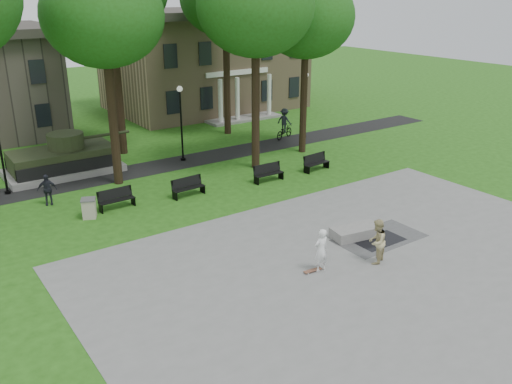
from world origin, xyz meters
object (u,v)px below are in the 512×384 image
Objects in this scene: concrete_block at (356,232)px; park_bench_0 at (116,198)px; friend_watching at (377,241)px; trash_bin at (89,208)px; cyclist at (284,126)px; skateboarder at (321,250)px.

park_bench_0 is (-7.40, 9.24, 0.28)m from concrete_block.
concrete_block is at bearing -141.25° from friend_watching.
trash_bin is at bearing -79.58° from friend_watching.
cyclist is at bearing 19.59° from park_bench_0.
friend_watching is 1.02× the size of park_bench_0.
concrete_block is 2.29× the size of trash_bin.
cyclist is 16.18m from park_bench_0.
friend_watching reaches higher than park_bench_0.
skateboarder is at bearing -70.78° from park_bench_0.
friend_watching is (-1.08, -2.18, 0.70)m from concrete_block.
skateboarder reaches higher than trash_bin.
trash_bin is (-16.57, -6.28, -0.41)m from cyclist.
cyclist is at bearing 63.08° from concrete_block.
skateboarder is 19.86m from cyclist.
trash_bin reaches higher than concrete_block.
friend_watching is 0.84× the size of cyclist.
trash_bin is at bearing -166.59° from park_bench_0.
concrete_block is 1.00× the size of cyclist.
friend_watching is 13.52m from trash_bin.
friend_watching is at bearing -116.30° from concrete_block.
skateboarder is (-3.32, -1.42, 0.65)m from concrete_block.
skateboarder is 2.37m from friend_watching.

